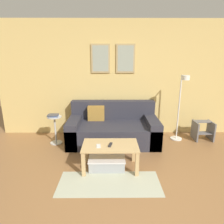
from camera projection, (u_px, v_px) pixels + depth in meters
name	position (u px, v px, depth m)	size (l,w,h in m)	color
wall_back	(122.00, 79.00, 4.52)	(5.60, 0.09, 2.55)	#D6B76B
area_rug	(109.00, 183.00, 2.90)	(1.48, 0.61, 0.01)	#B2B79E
couch	(113.00, 129.00, 4.29)	(1.87, 1.00, 0.82)	#2D2D38
coffee_table	(110.00, 149.00, 3.22)	(0.89, 0.52, 0.42)	tan
storage_bin	(107.00, 162.00, 3.31)	(0.59, 0.43, 0.19)	#9EA3A8
floor_lamp	(181.00, 104.00, 4.14)	(0.25, 0.42, 1.43)	white
side_table	(55.00, 127.00, 4.16)	(0.30, 0.30, 0.59)	silver
book_stack	(53.00, 115.00, 4.09)	(0.22, 0.19, 0.04)	#335199
remote_control	(110.00, 145.00, 3.17)	(0.04, 0.15, 0.02)	#232328
cell_phone	(98.00, 146.00, 3.15)	(0.07, 0.14, 0.01)	silver
step_stool	(203.00, 130.00, 4.39)	(0.39, 0.36, 0.41)	slate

